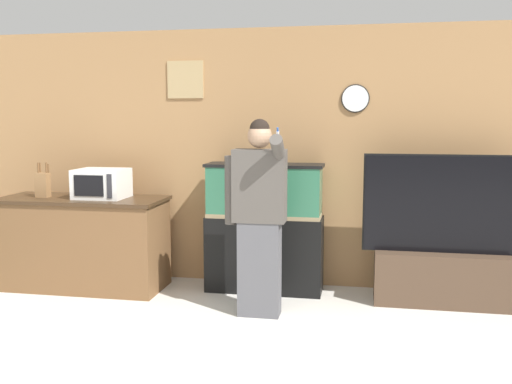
# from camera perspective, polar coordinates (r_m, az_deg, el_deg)

# --- Properties ---
(wall_back_paneled) EXTENTS (10.00, 0.08, 2.60)m
(wall_back_paneled) POSITION_cam_1_polar(r_m,az_deg,el_deg) (5.85, 0.67, 3.45)
(wall_back_paneled) COLOR #A87A4C
(wall_back_paneled) RESTS_ON ground_plane
(counter_island) EXTENTS (1.66, 0.68, 0.92)m
(counter_island) POSITION_cam_1_polar(r_m,az_deg,el_deg) (6.02, -16.88, -4.86)
(counter_island) COLOR brown
(counter_island) RESTS_ON ground_plane
(microwave) EXTENTS (0.48, 0.40, 0.29)m
(microwave) POSITION_cam_1_polar(r_m,az_deg,el_deg) (5.85, -15.18, 0.83)
(microwave) COLOR white
(microwave) RESTS_ON counter_island
(knife_block) EXTENTS (0.13, 0.09, 0.35)m
(knife_block) POSITION_cam_1_polar(r_m,az_deg,el_deg) (6.09, -20.55, 0.71)
(knife_block) COLOR olive
(knife_block) RESTS_ON counter_island
(aquarium_on_stand) EXTENTS (1.14, 0.38, 1.27)m
(aquarium_on_stand) POSITION_cam_1_polar(r_m,az_deg,el_deg) (5.62, 0.86, -3.59)
(aquarium_on_stand) COLOR black
(aquarium_on_stand) RESTS_ON ground_plane
(tv_on_stand) EXTENTS (1.44, 0.40, 1.38)m
(tv_on_stand) POSITION_cam_1_polar(r_m,az_deg,el_deg) (5.53, 18.06, -6.58)
(tv_on_stand) COLOR #4C3828
(tv_on_stand) RESTS_ON ground_plane
(person_standing) EXTENTS (0.54, 0.40, 1.70)m
(person_standing) POSITION_cam_1_polar(r_m,az_deg,el_deg) (4.88, 0.25, -2.29)
(person_standing) COLOR #515156
(person_standing) RESTS_ON ground_plane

